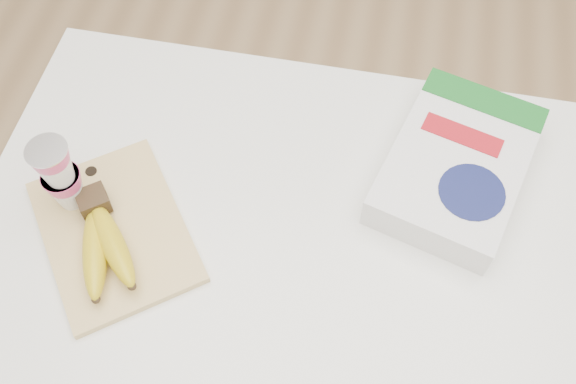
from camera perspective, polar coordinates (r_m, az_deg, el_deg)
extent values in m
plane|color=tan|center=(1.83, 0.45, -15.26)|extent=(4.00, 4.00, 0.00)
cube|color=white|center=(1.44, 0.57, -10.83)|extent=(1.09, 0.73, 0.82)
cube|color=#E5C97E|center=(1.10, -15.18, -3.38)|extent=(0.35, 0.37, 0.01)
cube|color=#382816|center=(1.10, -16.92, -0.79)|extent=(0.06, 0.06, 0.03)
ellipsoid|color=gold|center=(1.06, -16.78, -4.99)|extent=(0.10, 0.18, 0.05)
sphere|color=#382816|center=(1.02, -16.71, -9.12)|extent=(0.01, 0.01, 0.01)
ellipsoid|color=gold|center=(1.05, -15.35, -4.41)|extent=(0.14, 0.16, 0.05)
sphere|color=#382816|center=(1.01, -13.71, -8.14)|extent=(0.01, 0.01, 0.01)
cylinder|color=silver|center=(1.02, -20.72, 3.49)|extent=(0.06, 0.06, 0.00)
cube|color=white|center=(1.13, 14.71, 2.26)|extent=(0.29, 0.36, 0.07)
cube|color=#166520|center=(1.18, 17.11, 7.85)|extent=(0.22, 0.11, 0.00)
cylinder|color=#141A4C|center=(1.07, 16.02, 0.01)|extent=(0.13, 0.13, 0.00)
cube|color=#AA131C|center=(1.13, 15.24, 4.94)|extent=(0.14, 0.07, 0.00)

